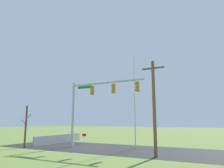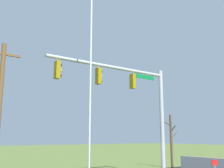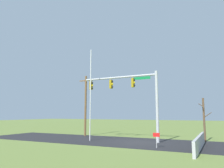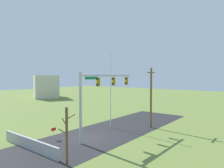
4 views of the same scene
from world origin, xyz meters
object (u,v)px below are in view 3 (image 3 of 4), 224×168
at_px(flagpole, 90,94).
at_px(signal_mast, 133,91).
at_px(utility_pole, 86,104).
at_px(open_sign, 156,137).
at_px(bare_tree, 204,119).

bearing_deg(flagpole, signal_mast, 21.40).
relative_size(signal_mast, utility_pole, 1.12).
bearing_deg(open_sign, utility_pole, 151.60).
bearing_deg(open_sign, bare_tree, 61.59).
height_order(utility_pole, bare_tree, utility_pole).
bearing_deg(bare_tree, utility_pole, -178.46).
xyz_separation_m(utility_pole, open_sign, (10.72, -5.79, -3.10)).
relative_size(flagpole, open_sign, 8.01).
relative_size(signal_mast, bare_tree, 1.95).
distance_m(signal_mast, open_sign, 6.33).
relative_size(utility_pole, open_sign, 6.31).
xyz_separation_m(signal_mast, bare_tree, (6.63, 2.79, -2.87)).
height_order(flagpole, utility_pole, flagpole).
relative_size(flagpole, bare_tree, 2.23).
distance_m(signal_mast, bare_tree, 7.74).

